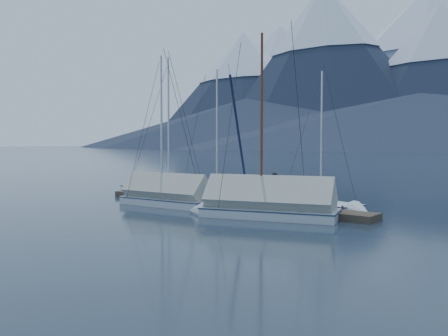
{
  "coord_description": "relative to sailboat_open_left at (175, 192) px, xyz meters",
  "views": [
    {
      "loc": [
        17.09,
        -19.16,
        3.63
      ],
      "look_at": [
        0.0,
        2.0,
        2.2
      ],
      "focal_mm": 38.0,
      "sensor_mm": 36.0,
      "label": 1
    }
  ],
  "objects": [
    {
      "name": "ground",
      "position": [
        6.48,
        -4.48,
        -0.19
      ],
      "size": [
        1000.0,
        1000.0,
        0.0
      ],
      "primitive_type": "plane",
      "color": "black",
      "rests_on": "ground"
    },
    {
      "name": "dock",
      "position": [
        6.48,
        -2.48,
        -0.08
      ],
      "size": [
        18.0,
        1.5,
        0.54
      ],
      "color": "#382D23",
      "rests_on": "ground"
    },
    {
      "name": "mooring_posts",
      "position": [
        5.98,
        -2.48,
        0.16
      ],
      "size": [
        15.12,
        1.52,
        0.35
      ],
      "color": "#382D23",
      "rests_on": "ground"
    },
    {
      "name": "sailboat_open_left",
      "position": [
        0.0,
        0.0,
        0.0
      ],
      "size": [
        8.07,
        3.46,
        10.63
      ],
      "color": "white",
      "rests_on": "ground"
    },
    {
      "name": "sailboat_open_mid",
      "position": [
        4.44,
        0.02,
        -0.03
      ],
      "size": [
        7.23,
        3.59,
        9.21
      ],
      "color": "silver",
      "rests_on": "ground"
    },
    {
      "name": "sailboat_open_right",
      "position": [
        11.77,
        -0.09,
        -0.04
      ],
      "size": [
        6.54,
        3.33,
        8.32
      ],
      "color": "white",
      "rests_on": "ground"
    },
    {
      "name": "sailboat_covered_near",
      "position": [
        10.32,
        -4.57,
        0.31
      ],
      "size": [
        7.99,
        4.52,
        9.94
      ],
      "color": "silver",
      "rests_on": "ground"
    },
    {
      "name": "sailboat_covered_far",
      "position": [
        3.24,
        -4.45,
        0.28
      ],
      "size": [
        6.95,
        2.89,
        9.54
      ],
      "color": "silver",
      "rests_on": "ground"
    },
    {
      "name": "person",
      "position": [
        9.75,
        -2.15,
        1.01
      ],
      "size": [
        0.63,
        0.73,
        1.7
      ],
      "primitive_type": "imported",
      "rotation": [
        0.0,
        0.0,
        1.14
      ],
      "color": "black",
      "rests_on": "dock"
    }
  ]
}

